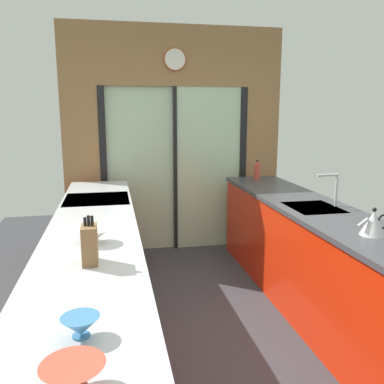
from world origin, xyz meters
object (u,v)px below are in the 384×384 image
(mixing_bowl_mid, at_px, (81,326))
(soap_bottle_far, at_px, (257,172))
(knife_block, at_px, (90,244))
(mixing_bowl_near, at_px, (73,377))
(mixing_bowl_far, at_px, (93,235))
(kettle, at_px, (373,223))
(oven_range, at_px, (99,247))

(mixing_bowl_mid, height_order, soap_bottle_far, soap_bottle_far)
(mixing_bowl_mid, relative_size, knife_block, 0.54)
(mixing_bowl_near, bearing_deg, knife_block, 90.00)
(mixing_bowl_far, relative_size, knife_block, 0.79)
(mixing_bowl_near, xyz_separation_m, knife_block, (0.00, 1.02, 0.06))
(kettle, distance_m, soap_bottle_far, 2.16)
(mixing_bowl_far, bearing_deg, kettle, -6.19)
(soap_bottle_far, bearing_deg, oven_range, -159.57)
(knife_block, bearing_deg, soap_bottle_far, 52.45)
(mixing_bowl_far, bearing_deg, mixing_bowl_near, -90.00)
(oven_range, xyz_separation_m, mixing_bowl_near, (0.02, -2.67, 0.51))
(oven_range, height_order, kettle, kettle)
(oven_range, relative_size, mixing_bowl_mid, 6.55)
(knife_block, bearing_deg, mixing_bowl_far, 90.00)
(oven_range, height_order, soap_bottle_far, soap_bottle_far)
(mixing_bowl_near, relative_size, mixing_bowl_far, 0.91)
(knife_block, bearing_deg, kettle, 4.99)
(mixing_bowl_near, height_order, knife_block, knife_block)
(mixing_bowl_mid, bearing_deg, soap_bottle_far, 59.67)
(mixing_bowl_far, distance_m, soap_bottle_far, 2.65)
(knife_block, distance_m, soap_bottle_far, 2.92)
(mixing_bowl_near, distance_m, soap_bottle_far, 3.78)
(mixing_bowl_mid, xyz_separation_m, knife_block, (0.00, 0.73, 0.06))
(mixing_bowl_mid, relative_size, mixing_bowl_far, 0.67)
(kettle, bearing_deg, mixing_bowl_near, -146.59)
(oven_range, bearing_deg, mixing_bowl_mid, -89.55)
(oven_range, relative_size, mixing_bowl_far, 4.42)
(mixing_bowl_mid, bearing_deg, oven_range, 90.45)
(mixing_bowl_far, bearing_deg, soap_bottle_far, 47.86)
(oven_range, xyz_separation_m, soap_bottle_far, (1.80, 0.67, 0.56))
(mixing_bowl_mid, distance_m, knife_block, 0.73)
(mixing_bowl_far, height_order, knife_block, knife_block)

